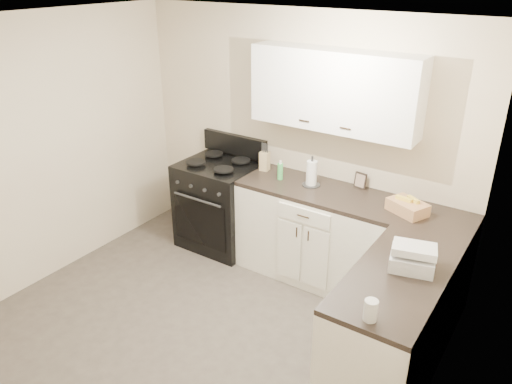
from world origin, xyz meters
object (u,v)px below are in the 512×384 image
Objects in this scene: knife_block at (265,161)px; wicker_basket at (408,207)px; countertop_grill at (412,260)px; stove at (220,206)px; paper_towel at (312,173)px.

knife_block is 1.52m from wicker_basket.
knife_block reaches higher than countertop_grill.
countertop_grill is at bearing -69.52° from wicker_basket.
knife_block is (0.48, 0.14, 0.58)m from stove.
knife_block is 0.58m from paper_towel.
knife_block reaches higher than wicker_basket.
wicker_basket is (0.94, -0.06, -0.07)m from paper_towel.
paper_towel is 0.83× the size of countertop_grill.
countertop_grill is (2.29, -0.78, 0.53)m from stove.
paper_towel is 1.50m from countertop_grill.
wicker_basket is 0.84m from countertop_grill.
knife_block is at bearing 175.08° from wicker_basket.
stove is at bearing -179.76° from wicker_basket.
countertop_grill reaches higher than wicker_basket.
knife_block is 2.03m from countertop_grill.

